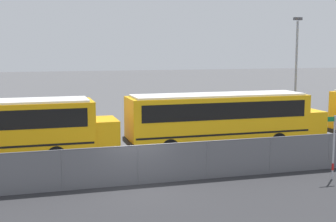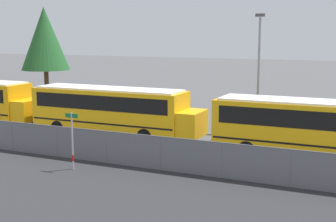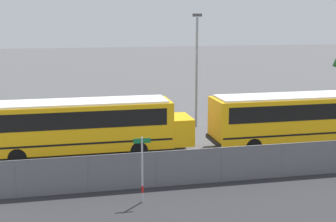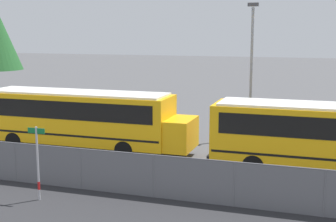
% 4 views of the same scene
% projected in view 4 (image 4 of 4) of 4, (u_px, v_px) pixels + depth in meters
% --- Properties ---
extents(school_bus_4, '(11.42, 2.53, 3.08)m').
position_uv_depth(school_bus_4, '(81.00, 116.00, 24.29)').
color(school_bus_4, '#EDA80F').
rests_on(school_bus_4, ground_plane).
extents(street_sign, '(0.70, 0.09, 2.76)m').
position_uv_depth(street_sign, '(38.00, 161.00, 17.01)').
color(street_sign, '#B7B7BC').
rests_on(street_sign, ground_plane).
extents(light_pole, '(0.60, 0.24, 7.72)m').
position_uv_depth(light_pole, '(251.00, 65.00, 26.58)').
color(light_pole, gray).
rests_on(light_pole, ground_plane).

